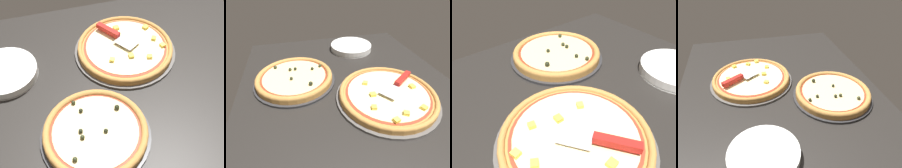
# 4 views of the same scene
# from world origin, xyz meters

# --- Properties ---
(ground_plane) EXTENTS (1.27, 0.96, 0.04)m
(ground_plane) POSITION_xyz_m (0.00, 0.00, -0.02)
(ground_plane) COLOR black
(pizza_pan_front) EXTENTS (0.41, 0.41, 0.01)m
(pizza_pan_front) POSITION_xyz_m (-0.06, -0.12, 0.01)
(pizza_pan_front) COLOR #565451
(pizza_pan_front) RESTS_ON ground_plane
(pizza_front) EXTENTS (0.39, 0.39, 0.03)m
(pizza_front) POSITION_xyz_m (-0.06, -0.12, 0.02)
(pizza_front) COLOR #B77F3D
(pizza_front) RESTS_ON pizza_pan_front
(pizza_pan_back) EXTENTS (0.37, 0.37, 0.01)m
(pizza_pan_back) POSITION_xyz_m (0.15, 0.23, 0.01)
(pizza_pan_back) COLOR #2D2D30
(pizza_pan_back) RESTS_ON ground_plane
(pizza_back) EXTENTS (0.35, 0.35, 0.04)m
(pizza_back) POSITION_xyz_m (0.15, 0.23, 0.03)
(pizza_back) COLOR #B77F3D
(pizza_back) RESTS_ON pizza_pan_back
(serving_spatula) EXTENTS (0.15, 0.19, 0.02)m
(serving_spatula) POSITION_xyz_m (-0.03, -0.20, 0.05)
(serving_spatula) COLOR silver
(serving_spatula) RESTS_ON pizza_front
(plate_stack) EXTENTS (0.25, 0.25, 0.04)m
(plate_stack) POSITION_xyz_m (0.42, -0.13, 0.02)
(plate_stack) COLOR white
(plate_stack) RESTS_ON ground_plane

